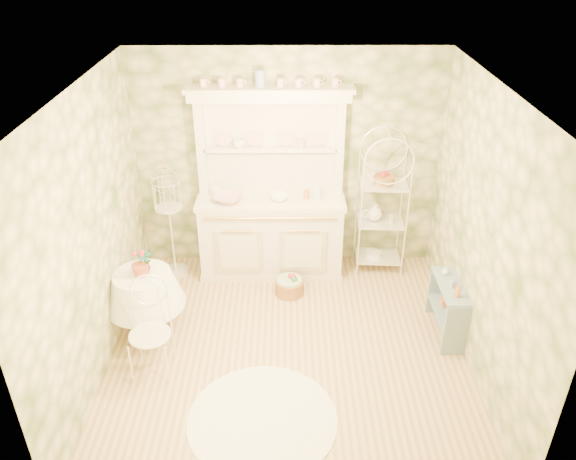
{
  "coord_description": "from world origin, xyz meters",
  "views": [
    {
      "loc": [
        -0.02,
        -4.43,
        3.94
      ],
      "look_at": [
        0.0,
        0.5,
        1.15
      ],
      "focal_mm": 35.0,
      "sensor_mm": 36.0,
      "label": 1
    }
  ],
  "objects_px": {
    "bakers_rack": "(382,204)",
    "round_table": "(146,306)",
    "kitchen_dresser": "(271,188)",
    "floor_basket": "(289,286)",
    "birdcage_stand": "(171,225)",
    "side_shelf": "(448,308)",
    "cafe_chair": "(150,334)"
  },
  "relations": [
    {
      "from": "cafe_chair",
      "to": "kitchen_dresser",
      "type": "bearing_deg",
      "value": 49.29
    },
    {
      "from": "kitchen_dresser",
      "to": "cafe_chair",
      "type": "bearing_deg",
      "value": -121.74
    },
    {
      "from": "side_shelf",
      "to": "floor_basket",
      "type": "relative_size",
      "value": 2.51
    },
    {
      "from": "kitchen_dresser",
      "to": "floor_basket",
      "type": "bearing_deg",
      "value": -66.91
    },
    {
      "from": "kitchen_dresser",
      "to": "round_table",
      "type": "bearing_deg",
      "value": -138.16
    },
    {
      "from": "side_shelf",
      "to": "cafe_chair",
      "type": "distance_m",
      "value": 3.05
    },
    {
      "from": "round_table",
      "to": "bakers_rack",
      "type": "bearing_deg",
      "value": 25.1
    },
    {
      "from": "floor_basket",
      "to": "cafe_chair",
      "type": "bearing_deg",
      "value": -135.89
    },
    {
      "from": "bakers_rack",
      "to": "birdcage_stand",
      "type": "distance_m",
      "value": 2.56
    },
    {
      "from": "cafe_chair",
      "to": "side_shelf",
      "type": "bearing_deg",
      "value": 1.87
    },
    {
      "from": "round_table",
      "to": "cafe_chair",
      "type": "xyz_separation_m",
      "value": [
        0.19,
        -0.64,
        0.15
      ]
    },
    {
      "from": "side_shelf",
      "to": "floor_basket",
      "type": "xyz_separation_m",
      "value": [
        -1.66,
        0.72,
        -0.23
      ]
    },
    {
      "from": "bakers_rack",
      "to": "cafe_chair",
      "type": "xyz_separation_m",
      "value": [
        -2.45,
        -1.87,
        -0.42
      ]
    },
    {
      "from": "bakers_rack",
      "to": "birdcage_stand",
      "type": "relative_size",
      "value": 1.31
    },
    {
      "from": "birdcage_stand",
      "to": "floor_basket",
      "type": "bearing_deg",
      "value": -17.77
    },
    {
      "from": "kitchen_dresser",
      "to": "floor_basket",
      "type": "relative_size",
      "value": 7.65
    },
    {
      "from": "bakers_rack",
      "to": "round_table",
      "type": "height_order",
      "value": "bakers_rack"
    },
    {
      "from": "side_shelf",
      "to": "kitchen_dresser",
      "type": "bearing_deg",
      "value": 146.53
    },
    {
      "from": "cafe_chair",
      "to": "bakers_rack",
      "type": "bearing_deg",
      "value": 28.4
    },
    {
      "from": "bakers_rack",
      "to": "birdcage_stand",
      "type": "xyz_separation_m",
      "value": [
        -2.54,
        -0.12,
        -0.21
      ]
    },
    {
      "from": "kitchen_dresser",
      "to": "cafe_chair",
      "type": "xyz_separation_m",
      "value": [
        -1.12,
        -1.8,
        -0.68
      ]
    },
    {
      "from": "round_table",
      "to": "cafe_chair",
      "type": "relative_size",
      "value": 0.68
    },
    {
      "from": "side_shelf",
      "to": "floor_basket",
      "type": "height_order",
      "value": "side_shelf"
    },
    {
      "from": "birdcage_stand",
      "to": "bakers_rack",
      "type": "bearing_deg",
      "value": 2.78
    },
    {
      "from": "side_shelf",
      "to": "cafe_chair",
      "type": "height_order",
      "value": "cafe_chair"
    },
    {
      "from": "kitchen_dresser",
      "to": "birdcage_stand",
      "type": "bearing_deg",
      "value": -177.45
    },
    {
      "from": "kitchen_dresser",
      "to": "bakers_rack",
      "type": "relative_size",
      "value": 1.29
    },
    {
      "from": "side_shelf",
      "to": "round_table",
      "type": "distance_m",
      "value": 3.18
    },
    {
      "from": "side_shelf",
      "to": "round_table",
      "type": "height_order",
      "value": "side_shelf"
    },
    {
      "from": "bakers_rack",
      "to": "round_table",
      "type": "xyz_separation_m",
      "value": [
        -2.64,
        -1.24,
        -0.57
      ]
    },
    {
      "from": "side_shelf",
      "to": "floor_basket",
      "type": "bearing_deg",
      "value": 156.33
    },
    {
      "from": "cafe_chair",
      "to": "birdcage_stand",
      "type": "distance_m",
      "value": 1.76
    }
  ]
}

